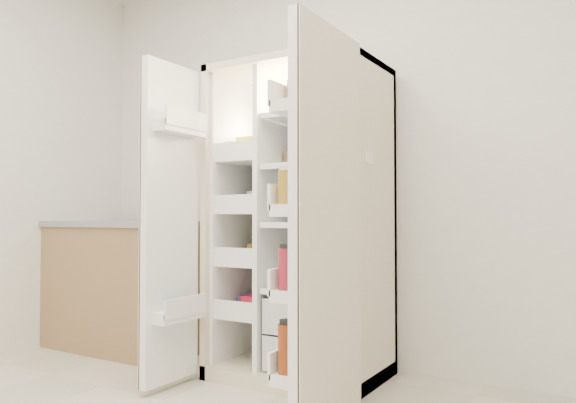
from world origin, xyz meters
The scene contains 5 objects.
wall_back centered at (0.00, 2.00, 1.35)m, with size 4.00×0.02×2.70m, color white.
refrigerator centered at (-0.04, 1.65, 0.74)m, with size 0.93×0.70×1.80m.
freezer_door centered at (-0.56, 1.05, 0.89)m, with size 0.15×0.40×1.72m.
fridge_door centered at (0.42, 0.96, 0.87)m, with size 0.17×0.58×1.72m.
kitchen_counter centered at (-1.49, 1.57, 0.45)m, with size 1.23×0.66×0.90m.
Camera 1 is at (1.52, -1.16, 0.92)m, focal length 34.00 mm.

